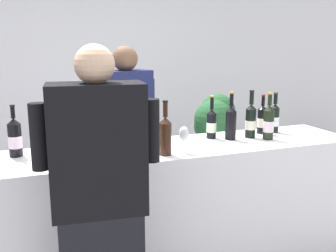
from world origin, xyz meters
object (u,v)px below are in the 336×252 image
Objects in this scene: wine_bottle_6 at (262,120)px; wine_bottle_3 at (231,122)px; person_server at (127,149)px; potted_shrub at (215,134)px; wine_bottle_1 at (74,143)px; ice_bucket at (112,132)px; wine_bottle_9 at (165,134)px; wine_glass at (184,135)px; wine_bottle_5 at (275,118)px; wine_bottle_0 at (211,124)px; wine_bottle_4 at (112,140)px; wine_bottle_7 at (269,122)px; wine_bottle_2 at (15,138)px; person_guest at (101,221)px; wine_bottle_8 at (251,121)px.

wine_bottle_3 is at bearing -165.27° from wine_bottle_6.
person_server is 1.44× the size of potted_shrub.
ice_bucket is (0.30, 0.29, -0.02)m from wine_bottle_1.
wine_bottle_9 reaches higher than wine_glass.
wine_bottle_9 is (-1.05, -0.31, 0.02)m from wine_bottle_5.
wine_bottle_1 is (-1.05, -0.27, 0.01)m from wine_bottle_0.
wine_glass is 0.77× the size of ice_bucket.
wine_bottle_4 is 1.22m from wine_bottle_7.
wine_bottle_5 is at bearing 12.10° from wine_bottle_4.
potted_shrub is (1.67, 1.39, -0.38)m from wine_bottle_1.
wine_bottle_2 is 0.94× the size of wine_bottle_7.
wine_bottle_9 is at bearing 40.41° from person_guest.
wine_bottle_2 is 1.02× the size of wine_bottle_5.
person_server reaches higher than wine_bottle_9.
wine_bottle_6 is 1.65m from person_guest.
wine_bottle_1 is 0.19× the size of person_guest.
wine_bottle_4 is 0.48m from wine_glass.
ice_bucket is (-1.14, 0.20, -0.02)m from wine_bottle_7.
wine_bottle_2 is 2.32m from potted_shrub.
person_server is (-0.04, 0.85, -0.31)m from wine_bottle_9.
wine_bottle_2 is at bearing -150.84° from potted_shrub.
ice_bucket is at bearing 173.17° from wine_bottle_3.
wine_bottle_2 is 0.63m from ice_bucket.
person_server reaches higher than ice_bucket.
wine_bottle_3 is 0.88m from ice_bucket.
wine_bottle_6 is at bearing 13.07° from wine_bottle_4.
wine_bottle_1 is 0.23m from wine_bottle_4.
wine_bottle_7 is 0.97× the size of wine_bottle_8.
wine_bottle_9 is at bearing -3.43° from wine_bottle_1.
ice_bucket is at bearing 142.08° from wine_glass.
wine_bottle_6 is at bearing 0.40° from wine_bottle_0.
wine_bottle_3 is at bearing -168.67° from wine_bottle_5.
wine_bottle_6 is at bearing 10.36° from wine_bottle_1.
wine_bottle_3 is 2.04× the size of wine_glass.
wine_bottle_4 is at bearing -5.52° from wine_bottle_1.
wine_bottle_5 is 0.97m from wine_glass.
wine_glass is 0.10× the size of person_server.
wine_bottle_5 is at bearing 9.72° from wine_bottle_1.
wine_bottle_4 is at bearing -110.01° from person_server.
person_guest is (-1.11, -0.66, -0.32)m from wine_bottle_3.
wine_bottle_0 is at bearing -118.86° from potted_shrub.
wine_bottle_0 is 1.32m from potted_shrub.
wine_bottle_0 is 1.44× the size of ice_bucket.
wine_bottle_5 is 0.93× the size of wine_bottle_7.
wine_bottle_5 is at bearing -0.59° from ice_bucket.
ice_bucket is 1.79m from potted_shrub.
wine_bottle_9 is at bearing -163.50° from wine_bottle_5.
wine_glass is at bearing -159.53° from wine_bottle_6.
wine_bottle_1 is 1.01× the size of wine_bottle_5.
wine_glass is at bearing -0.33° from wine_bottle_4.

